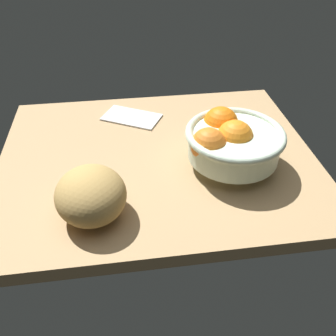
# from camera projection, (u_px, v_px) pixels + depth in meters

# --- Properties ---
(ground_plane) EXTENTS (0.70, 0.56, 0.03)m
(ground_plane) POSITION_uv_depth(u_px,v_px,m) (158.00, 161.00, 0.83)
(ground_plane) COLOR tan
(fruit_bowl) EXTENTS (0.20, 0.20, 0.11)m
(fruit_bowl) POSITION_uv_depth(u_px,v_px,m) (231.00, 141.00, 0.76)
(fruit_bowl) COLOR silver
(fruit_bowl) RESTS_ON ground
(bread_loaf) EXTENTS (0.14, 0.15, 0.09)m
(bread_loaf) POSITION_uv_depth(u_px,v_px,m) (91.00, 195.00, 0.65)
(bread_loaf) COLOR tan
(bread_loaf) RESTS_ON ground
(napkin_folded) EXTENTS (0.16, 0.14, 0.01)m
(napkin_folded) POSITION_uv_depth(u_px,v_px,m) (132.00, 117.00, 0.95)
(napkin_folded) COLOR silver
(napkin_folded) RESTS_ON ground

